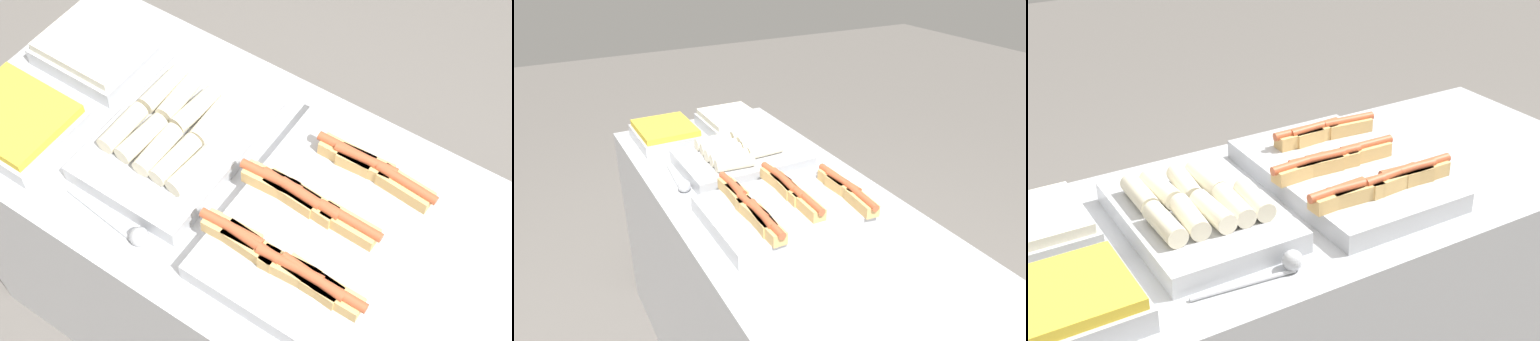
# 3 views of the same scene
# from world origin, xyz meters

# --- Properties ---
(counter) EXTENTS (1.70, 0.71, 0.88)m
(counter) POSITION_xyz_m (0.00, 0.00, 0.44)
(counter) COLOR #B7BABF
(counter) RESTS_ON ground_plane
(tray_hotdogs) EXTENTS (0.41, 0.56, 0.10)m
(tray_hotdogs) POSITION_xyz_m (0.10, -0.01, 0.92)
(tray_hotdogs) COLOR #B7BABF
(tray_hotdogs) RESTS_ON counter
(tray_wraps) EXTENTS (0.32, 0.45, 0.10)m
(tray_wraps) POSITION_xyz_m (-0.30, -0.00, 0.92)
(tray_wraps) COLOR #B7BABF
(tray_wraps) RESTS_ON counter
(tray_side_front) EXTENTS (0.28, 0.24, 0.07)m
(tray_side_front) POSITION_xyz_m (-0.65, -0.18, 0.92)
(tray_side_front) COLOR #B7BABF
(tray_side_front) RESTS_ON counter
(tray_side_back) EXTENTS (0.28, 0.24, 0.07)m
(tray_side_back) POSITION_xyz_m (-0.65, 0.12, 0.92)
(tray_side_back) COLOR #B7BABF
(tray_side_back) RESTS_ON counter
(serving_spoon_near) EXTENTS (0.25, 0.04, 0.04)m
(serving_spoon_near) POSITION_xyz_m (-0.23, -0.26, 0.90)
(serving_spoon_near) COLOR #B2B5BA
(serving_spoon_near) RESTS_ON counter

